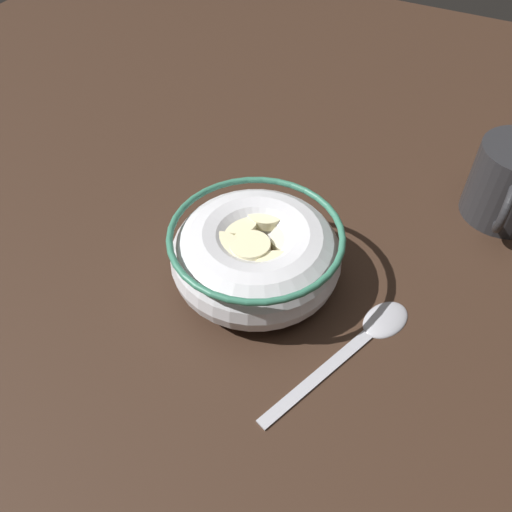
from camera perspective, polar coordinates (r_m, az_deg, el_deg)
name	(u,v)px	position (r cm, az deg, el deg)	size (l,w,h in cm)	color
ground_plane	(256,285)	(50.27, 0.00, -3.11)	(139.68, 139.68, 2.00)	#332116
cereal_bowl	(256,254)	(47.06, 0.00, 0.23)	(15.47, 15.47, 6.04)	silver
spoon	(369,332)	(46.34, 12.16, -8.05)	(16.81, 8.06, 0.80)	#A5A5AD
coffee_mug	(512,183)	(59.06, 26.00, 7.10)	(10.95, 8.30, 8.04)	#262628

